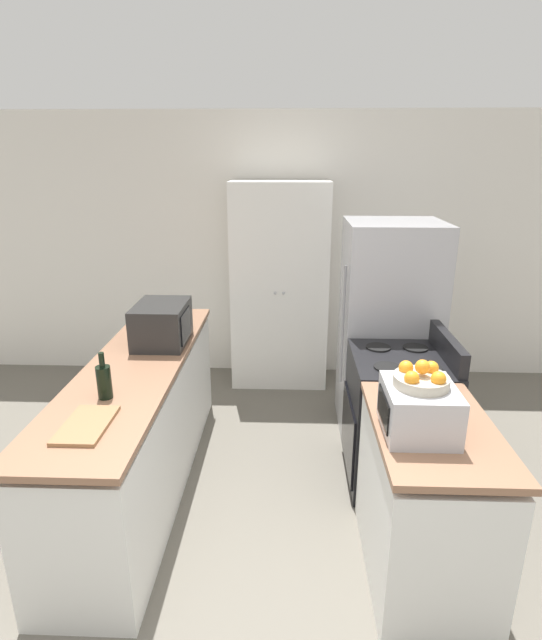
{
  "coord_description": "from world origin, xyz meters",
  "views": [
    {
      "loc": [
        0.13,
        -1.63,
        2.2
      ],
      "look_at": [
        0.0,
        1.82,
        1.05
      ],
      "focal_mm": 28.0,
      "sensor_mm": 36.0,
      "label": 1
    }
  ],
  "objects_px": {
    "refrigerator": "(388,329)",
    "stove": "(397,418)",
    "pantry_cabinet": "(280,286)",
    "microwave": "(162,324)",
    "fruit_bowl": "(421,378)",
    "toaster_oven": "(419,410)",
    "wine_bottle": "(104,381)"
  },
  "relations": [
    {
      "from": "refrigerator",
      "to": "microwave",
      "type": "relative_size",
      "value": 3.66
    },
    {
      "from": "refrigerator",
      "to": "fruit_bowl",
      "type": "bearing_deg",
      "value": -95.92
    },
    {
      "from": "pantry_cabinet",
      "to": "microwave",
      "type": "distance_m",
      "value": 1.59
    },
    {
      "from": "microwave",
      "to": "toaster_oven",
      "type": "height_order",
      "value": "microwave"
    },
    {
      "from": "stove",
      "to": "wine_bottle",
      "type": "height_order",
      "value": "wine_bottle"
    },
    {
      "from": "stove",
      "to": "fruit_bowl",
      "type": "height_order",
      "value": "fruit_bowl"
    },
    {
      "from": "stove",
      "to": "microwave",
      "type": "xyz_separation_m",
      "value": [
        -1.65,
        0.22,
        0.59
      ]
    },
    {
      "from": "stove",
      "to": "toaster_oven",
      "type": "relative_size",
      "value": 2.91
    },
    {
      "from": "stove",
      "to": "fruit_bowl",
      "type": "distance_m",
      "value": 1.18
    },
    {
      "from": "refrigerator",
      "to": "wine_bottle",
      "type": "xyz_separation_m",
      "value": [
        -1.81,
        -1.38,
        0.16
      ]
    },
    {
      "from": "pantry_cabinet",
      "to": "wine_bottle",
      "type": "distance_m",
      "value": 2.41
    },
    {
      "from": "refrigerator",
      "to": "pantry_cabinet",
      "type": "bearing_deg",
      "value": 136.54
    },
    {
      "from": "stove",
      "to": "toaster_oven",
      "type": "xyz_separation_m",
      "value": [
        -0.13,
        -0.93,
        0.57
      ]
    },
    {
      "from": "wine_bottle",
      "to": "toaster_oven",
      "type": "height_order",
      "value": "wine_bottle"
    },
    {
      "from": "refrigerator",
      "to": "fruit_bowl",
      "type": "xyz_separation_m",
      "value": [
        -0.17,
        -1.66,
        0.34
      ]
    },
    {
      "from": "refrigerator",
      "to": "wine_bottle",
      "type": "bearing_deg",
      "value": -142.68
    },
    {
      "from": "toaster_oven",
      "to": "pantry_cabinet",
      "type": "bearing_deg",
      "value": 105.97
    },
    {
      "from": "toaster_oven",
      "to": "fruit_bowl",
      "type": "height_order",
      "value": "fruit_bowl"
    },
    {
      "from": "stove",
      "to": "microwave",
      "type": "height_order",
      "value": "microwave"
    },
    {
      "from": "microwave",
      "to": "fruit_bowl",
      "type": "relative_size",
      "value": 1.8
    },
    {
      "from": "refrigerator",
      "to": "wine_bottle",
      "type": "height_order",
      "value": "refrigerator"
    },
    {
      "from": "pantry_cabinet",
      "to": "microwave",
      "type": "height_order",
      "value": "pantry_cabinet"
    },
    {
      "from": "pantry_cabinet",
      "to": "stove",
      "type": "relative_size",
      "value": 1.83
    },
    {
      "from": "wine_bottle",
      "to": "fruit_bowl",
      "type": "height_order",
      "value": "fruit_bowl"
    },
    {
      "from": "stove",
      "to": "pantry_cabinet",
      "type": "bearing_deg",
      "value": 118.08
    },
    {
      "from": "refrigerator",
      "to": "stove",
      "type": "bearing_deg",
      "value": -93.58
    },
    {
      "from": "wine_bottle",
      "to": "refrigerator",
      "type": "bearing_deg",
      "value": 37.32
    },
    {
      "from": "pantry_cabinet",
      "to": "microwave",
      "type": "relative_size",
      "value": 4.19
    },
    {
      "from": "stove",
      "to": "refrigerator",
      "type": "distance_m",
      "value": 0.84
    },
    {
      "from": "refrigerator",
      "to": "wine_bottle",
      "type": "relative_size",
      "value": 6.43
    },
    {
      "from": "wine_bottle",
      "to": "stove",
      "type": "bearing_deg",
      "value": 19.87
    },
    {
      "from": "microwave",
      "to": "fruit_bowl",
      "type": "bearing_deg",
      "value": -36.69
    }
  ]
}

